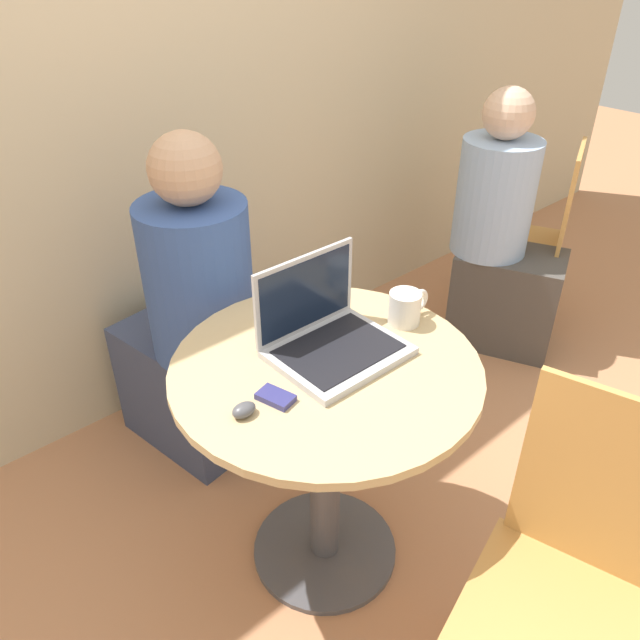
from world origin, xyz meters
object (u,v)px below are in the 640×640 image
(cell_phone, at_px, (276,397))
(chair_empty, at_px, (570,586))
(person_seated, at_px, (194,331))
(laptop, at_px, (328,334))

(cell_phone, height_order, chair_empty, chair_empty)
(cell_phone, distance_m, person_seated, 0.77)
(cell_phone, height_order, person_seated, person_seated)
(laptop, relative_size, chair_empty, 0.36)
(chair_empty, bearing_deg, cell_phone, 113.71)
(cell_phone, bearing_deg, laptop, 16.94)
(chair_empty, bearing_deg, person_seated, 94.36)
(person_seated, bearing_deg, laptop, -85.85)
(chair_empty, xyz_separation_m, person_seated, (-0.10, 1.37, 0.04))
(laptop, relative_size, person_seated, 0.27)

